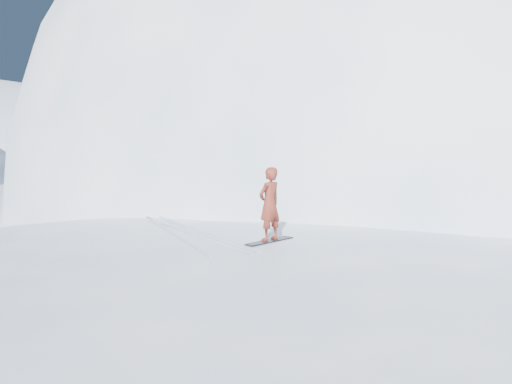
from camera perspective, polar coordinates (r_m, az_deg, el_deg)
near_ridge at (r=13.15m, az=-0.20°, el=-15.60°), size 36.00×28.00×4.80m
summit_peak at (r=42.92m, az=16.69°, el=-0.83°), size 60.00×56.00×56.00m
peak_shoulder at (r=31.75m, az=5.31°, el=-2.89°), size 28.00×24.00×18.00m
wind_bumps at (r=11.98m, az=-6.19°, el=-17.85°), size 16.00×14.40×1.00m
snowboard at (r=12.08m, az=1.55°, el=-5.60°), size 1.41×0.88×0.02m
snowboarder at (r=11.93m, az=1.56°, el=-1.38°), size 0.76×0.66×1.77m
board_tracks at (r=13.38m, az=-7.85°, el=-4.49°), size 1.76×5.97×0.04m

